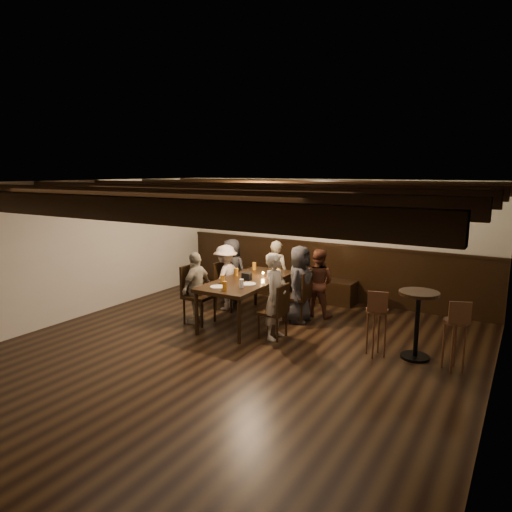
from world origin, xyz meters
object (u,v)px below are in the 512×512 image
Objects in this scene: chair_right_near at (298,306)px; person_bench_left at (232,271)px; person_right_near at (300,284)px; bar_stool_left at (376,331)px; person_bench_right at (318,283)px; person_right_far at (276,296)px; person_left_near at (226,277)px; bar_stool_right at (454,344)px; chair_left_near at (227,295)px; chair_left_far at (198,305)px; person_bench_centre at (276,274)px; person_left_far at (197,288)px; high_top_table at (418,315)px; dining_table at (248,283)px; chair_right_far at (274,321)px.

person_bench_left reaches higher than chair_right_near.
bar_stool_left is (1.56, -0.78, -0.30)m from person_right_near.
person_right_far is (-0.11, -1.35, 0.06)m from person_bench_right.
person_left_near is 1.26× the size of bar_stool_right.
chair_left_far is (0.03, -0.90, 0.03)m from chair_left_near.
person_left_far is at bearing 63.43° from person_bench_centre.
high_top_table is (3.53, 0.37, 0.01)m from person_left_far.
person_left_near is 3.16m from bar_stool_left.
person_bench_centre is at bearing -9.46° from person_bench_right.
chair_left_far is 1.76m from person_right_near.
person_left_near is 1.26× the size of bar_stool_left.
person_bench_right is at bearing 130.87° from bar_stool_right.
person_bench_left is (-1.63, 0.40, 0.36)m from chair_right_near.
person_left_far is at bearing -174.01° from high_top_table.
person_left_far is (-0.73, -0.47, -0.08)m from dining_table.
person_right_far is (0.06, -0.90, 0.40)m from chair_right_near.
chair_right_near is 1.01m from person_bench_centre.
bar_stool_right is at bearing 78.46° from chair_left_near.
person_left_near is 3.60m from high_top_table.
chair_left_far is 0.78× the size of person_bench_centre.
chair_right_near is at bearing 141.18° from bar_stool_right.
person_right_far is at bearing 140.71° from person_bench_left.
chair_left_near is 0.92× the size of bar_stool_left.
person_left_far is (-1.44, -0.95, 0.34)m from chair_right_near.
person_right_near is (0.73, 0.47, -0.03)m from dining_table.
chair_right_far is at bearing 57.94° from chair_left_near.
chair_right_near is at bearing 32.05° from dining_table.
chair_right_far is 0.89× the size of bar_stool_right.
person_left_far is 1.75m from person_right_near.
person_bench_left is at bearing 9.46° from person_bench_centre.
chair_right_near is 1.78m from bar_stool_left.
chair_right_far is 2.57m from bar_stool_right.
person_bench_right is at bearing 105.54° from chair_left_near.
person_bench_right is (1.58, 1.40, 0.30)m from chair_left_far.
chair_right_far is 2.14m from person_bench_left.
chair_right_near is 0.92× the size of bar_stool_right.
chair_right_far is 0.70× the size of person_left_far.
dining_table is 2.34m from bar_stool_left.
chair_left_far is 0.95m from person_left_near.
person_right_far is at bearing 90.00° from chair_left_far.
chair_right_near is 0.66× the size of person_right_far.
high_top_table is (2.83, -1.15, -0.02)m from person_bench_centre.
bar_stool_left is (3.00, 0.16, 0.05)m from chair_left_far.
chair_right_far is 1.57m from bar_stool_left.
chair_left_far is 1.52m from person_right_far.
chair_left_far is at bearing 1.85° from person_left_near.
person_bench_right is (1.60, 0.50, 0.34)m from chair_left_near.
person_right_far is at bearing 59.04° from person_left_near.
bar_stool_right is at bearing -88.18° from chair_right_far.
chair_right_near is at bearing 121.50° from person_left_far.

